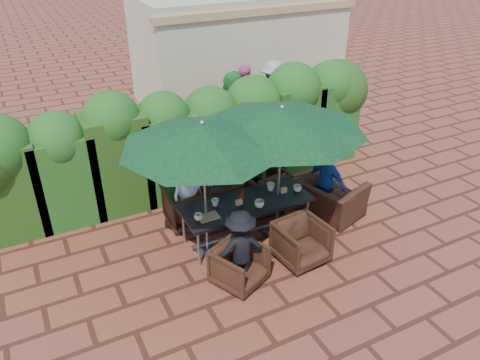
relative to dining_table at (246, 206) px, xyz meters
name	(u,v)px	position (x,y,z in m)	size (l,w,h in m)	color
ground	(240,245)	(-0.23, -0.18, -0.68)	(80.00, 80.00, 0.00)	brown
dining_table	(246,206)	(0.00, 0.00, 0.00)	(2.34, 0.90, 0.75)	black
umbrella_left	(203,135)	(-0.79, -0.03, 1.54)	(2.65, 2.65, 2.46)	gray
umbrella_right	(282,119)	(0.64, -0.02, 1.54)	(2.88, 2.88, 2.46)	gray
chair_far_left	(187,205)	(-0.79, 0.91, -0.28)	(0.77, 0.72, 0.79)	black
chair_far_mid	(217,193)	(-0.10, 1.02, -0.27)	(0.79, 0.74, 0.82)	black
chair_far_right	(263,185)	(0.82, 0.85, -0.24)	(0.84, 0.79, 0.86)	black
chair_near_left	(239,264)	(-0.66, -1.04, -0.30)	(0.73, 0.68, 0.75)	black
chair_near_right	(302,241)	(0.53, -1.01, -0.27)	(0.78, 0.73, 0.80)	black
chair_end_right	(331,193)	(1.80, -0.09, -0.18)	(1.14, 0.74, 1.00)	black
adult_far_left	(187,193)	(-0.78, 0.86, 0.02)	(0.68, 0.41, 1.38)	white
adult_far_mid	(221,185)	(-0.10, 0.86, 0.01)	(0.49, 0.40, 1.37)	#1B4294
adult_far_right	(258,171)	(0.79, 0.98, 0.02)	(0.67, 0.41, 1.40)	black
adult_near_left	(240,249)	(-0.64, -1.03, -0.01)	(0.85, 0.39, 1.33)	black
adult_end_right	(327,182)	(1.76, 0.02, 0.01)	(0.81, 0.40, 1.37)	#1B4294
child_left	(207,197)	(-0.32, 1.03, -0.29)	(0.28, 0.23, 0.78)	#E952A6
child_right	(238,188)	(0.38, 1.07, -0.31)	(0.27, 0.22, 0.74)	#87479B
pedestrian_a	(233,107)	(1.68, 3.92, 0.25)	(1.73, 0.62, 1.85)	#268E36
pedestrian_b	(243,100)	(2.14, 4.30, 0.24)	(0.88, 0.54, 1.83)	#E952A6
pedestrian_c	(273,96)	(2.93, 4.07, 0.28)	(1.22, 0.56, 1.91)	gray
cup_a	(198,217)	(-0.96, -0.12, 0.13)	(0.14, 0.14, 0.11)	beige
cup_b	(215,202)	(-0.53, 0.15, 0.14)	(0.13, 0.13, 0.13)	beige
cup_c	(259,204)	(0.12, -0.24, 0.14)	(0.17, 0.17, 0.13)	beige
cup_d	(271,187)	(0.59, 0.17, 0.15)	(0.15, 0.15, 0.14)	beige
cup_e	(297,188)	(1.01, -0.09, 0.14)	(0.16, 0.16, 0.12)	beige
ketchup_bottle	(241,199)	(-0.10, 0.03, 0.16)	(0.04, 0.04, 0.17)	#B20C0A
sauce_bottle	(243,195)	(0.00, 0.13, 0.16)	(0.04, 0.04, 0.17)	#4C230C
serving_tray	(208,217)	(-0.79, -0.13, 0.08)	(0.35, 0.25, 0.02)	#A07C4D
number_block_left	(239,202)	(-0.15, -0.01, 0.12)	(0.12, 0.06, 0.10)	tan
number_block_right	(284,190)	(0.76, -0.01, 0.12)	(0.12, 0.06, 0.10)	tan
hedge_wall	(182,132)	(-0.35, 2.14, 0.66)	(9.10, 1.60, 2.43)	black
building	(238,47)	(3.27, 6.81, 0.93)	(6.20, 3.08, 3.20)	#C3B991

